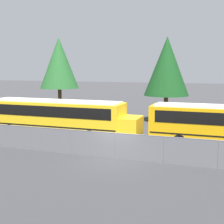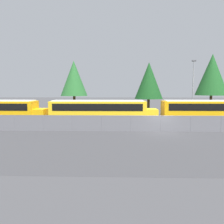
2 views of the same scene
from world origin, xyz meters
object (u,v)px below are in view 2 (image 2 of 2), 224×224
at_px(school_bus_2, 212,110).
at_px(tree_0, 149,81).
at_px(tree_1, 212,75).
at_px(school_bus_1, 101,110).
at_px(tree_2, 74,79).
at_px(light_pole, 193,87).

distance_m(school_bus_2, tree_0, 12.23).
relative_size(tree_0, tree_1, 0.85).
height_order(school_bus_1, tree_0, tree_0).
relative_size(school_bus_1, tree_2, 1.45).
bearing_deg(school_bus_1, tree_1, 32.15).
relative_size(school_bus_2, tree_2, 1.45).
distance_m(tree_0, tree_2, 12.69).
bearing_deg(tree_2, school_bus_1, -62.06).
xyz_separation_m(light_pole, tree_1, (4.83, 4.97, 2.13)).
bearing_deg(light_pole, tree_1, 45.79).
bearing_deg(school_bus_2, light_pole, 94.38).
xyz_separation_m(school_bus_2, tree_0, (-6.72, 9.38, 4.03)).
relative_size(tree_1, tree_2, 1.14).
relative_size(school_bus_1, tree_1, 1.28).
height_order(school_bus_2, tree_1, tree_1).
xyz_separation_m(tree_1, tree_2, (-23.78, -1.47, -0.68)).
xyz_separation_m(school_bus_1, school_bus_2, (14.05, 0.56, 0.00)).
bearing_deg(tree_2, tree_0, -0.72).
xyz_separation_m(school_bus_2, light_pole, (-0.46, 6.04, 2.98)).
bearing_deg(light_pole, tree_0, 151.94).
bearing_deg(tree_2, school_bus_2, -26.18).
bearing_deg(tree_0, tree_1, 8.37).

